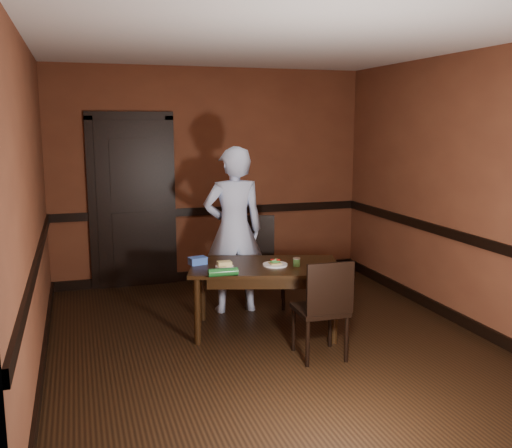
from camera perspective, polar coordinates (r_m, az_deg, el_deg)
floor at (r=5.49m, az=1.12°, el=-11.47°), size 4.00×4.50×0.01m
ceiling at (r=5.15m, az=1.23°, el=17.69°), size 4.00×4.50×0.01m
wall_back at (r=7.31m, az=-4.51°, el=4.83°), size 4.00×0.02×2.70m
wall_front at (r=3.14m, az=14.47°, el=-2.59°), size 4.00×0.02×2.70m
wall_left at (r=4.90m, az=-21.59°, el=1.52°), size 0.02×4.50×2.70m
wall_right at (r=6.09m, az=19.33°, el=3.22°), size 0.02×4.50×2.70m
dado_back at (r=7.35m, az=-4.43°, el=1.32°), size 4.00×0.03×0.10m
dado_left at (r=4.98m, az=-21.08°, el=-3.59°), size 0.03×4.50×0.10m
dado_right at (r=6.15m, az=18.97°, el=-0.94°), size 0.03×4.50×0.10m
baseboard_back at (r=7.52m, az=-4.34°, el=-5.02°), size 4.00×0.03×0.12m
baseboard_left at (r=5.23m, az=-20.48°, el=-12.57°), size 0.03×4.50×0.12m
baseboard_right at (r=6.36m, az=18.53°, el=-8.40°), size 0.03×4.50×0.12m
door at (r=7.14m, az=-12.26°, el=2.42°), size 1.05×0.07×2.20m
dining_table at (r=5.60m, az=0.89°, el=-7.42°), size 1.59×1.17×0.67m
chair_far at (r=6.36m, az=0.93°, el=-3.76°), size 0.59×0.59×0.99m
chair_near at (r=5.01m, az=6.41°, el=-8.31°), size 0.43×0.43×0.89m
person at (r=6.08m, az=-2.25°, el=-0.63°), size 0.66×0.44×1.78m
sandwich_plate at (r=5.48m, az=1.93°, el=-3.99°), size 0.24×0.24×0.06m
sauce_jar at (r=5.46m, az=4.08°, el=-3.81°), size 0.07×0.07×0.08m
cheese_saucer at (r=5.43m, az=-3.19°, el=-4.09°), size 0.17×0.17×0.05m
food_tub at (r=5.54m, az=-5.86°, el=-3.67°), size 0.19×0.15×0.07m
wrapped_veg at (r=5.11m, az=-3.32°, el=-4.83°), size 0.27×0.08×0.07m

